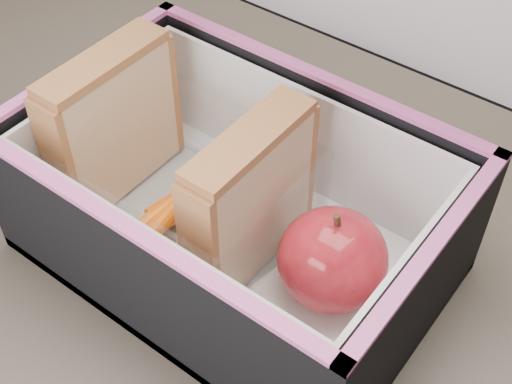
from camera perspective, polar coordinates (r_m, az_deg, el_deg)
kitchen_table at (r=0.59m, az=1.59°, el=-10.52°), size 1.20×0.80×0.75m
lunch_bag at (r=0.48m, az=-1.39°, el=-0.12°), size 0.28×0.24×0.28m
plastic_tub at (r=0.51m, az=-6.05°, el=0.66°), size 0.17×0.12×0.07m
sandwich_left at (r=0.52m, az=-11.37°, el=5.43°), size 0.03×0.10×0.11m
sandwich_right at (r=0.46m, az=-0.46°, el=-0.64°), size 0.03×0.10×0.11m
carrot_sticks at (r=0.51m, az=-5.70°, el=-0.70°), size 0.04×0.14×0.03m
paper_napkin at (r=0.48m, az=5.80°, el=-8.36°), size 0.09×0.09×0.01m
red_apple at (r=0.45m, az=6.14°, el=-5.38°), size 0.08×0.08×0.08m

